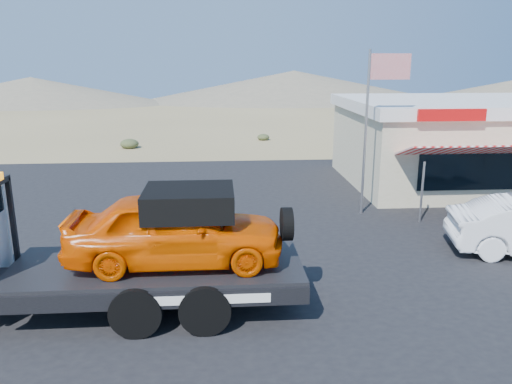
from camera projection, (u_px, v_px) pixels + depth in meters
ground at (243, 264)px, 14.27m from camera, size 120.00×120.00×0.00m
asphalt_lot at (297, 228)px, 17.30m from camera, size 32.00×24.00×0.02m
tow_truck at (77, 242)px, 11.18m from camera, size 9.48×2.81×3.17m
jerky_store at (459, 141)px, 23.15m from camera, size 10.40×9.97×3.90m
flagpole at (373, 114)px, 17.99m from camera, size 1.55×0.10×6.00m
distant_hills at (150, 89)px, 66.24m from camera, size 126.00×48.00×4.20m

